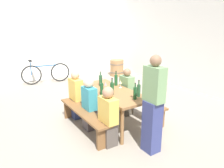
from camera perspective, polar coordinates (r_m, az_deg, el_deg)
ground_plane at (r=4.83m, az=-0.00°, el=-10.30°), size 24.00×24.00×0.00m
back_wall at (r=7.00m, az=25.89°, el=10.06°), size 14.00×0.20×3.20m
side_wall at (r=8.60m, az=-17.52°, el=11.79°), size 0.20×7.59×3.20m
tasting_table at (r=4.58m, az=-0.00°, el=-2.82°), size 1.84×0.78×0.75m
bench_near at (r=4.38m, az=-7.68°, el=-8.34°), size 1.74×0.30×0.45m
bench_far at (r=5.07m, az=6.58°, el=-4.79°), size 1.74×0.30×0.45m
wine_bottle_0 at (r=4.04m, az=6.26°, el=-2.40°), size 0.07×0.07×0.32m
wine_bottle_1 at (r=4.90m, az=1.08°, el=1.10°), size 0.07×0.07×0.34m
wine_bottle_2 at (r=4.24m, az=-2.76°, el=-1.31°), size 0.07×0.07×0.35m
wine_bottle_3 at (r=4.29m, az=0.01°, el=-1.14°), size 0.08×0.08×0.34m
wine_bottle_4 at (r=4.19m, az=7.21°, el=-1.69°), size 0.07×0.07×0.34m
wine_bottle_5 at (r=4.86m, az=-3.11°, el=0.99°), size 0.07×0.07×0.34m
wine_glass_0 at (r=4.73m, az=2.31°, el=0.46°), size 0.07×0.07×0.17m
wine_glass_1 at (r=4.61m, az=-1.78°, el=0.00°), size 0.06×0.06×0.17m
wine_glass_2 at (r=5.05m, az=-0.32°, el=1.54°), size 0.06×0.06×0.18m
wine_glass_3 at (r=5.18m, az=-3.11°, el=1.85°), size 0.06×0.06×0.18m
seated_guest_near_0 at (r=4.95m, az=-9.67°, el=-3.17°), size 0.39×0.24×1.13m
seated_guest_near_1 at (r=4.38m, az=-6.10°, el=-5.64°), size 0.35×0.24×1.11m
seated_guest_near_2 at (r=3.81m, az=-1.06°, el=-9.18°), size 0.39×0.24×1.11m
seated_guest_far_0 at (r=5.06m, az=3.97°, el=-2.45°), size 0.34×0.24×1.14m
standing_host at (r=3.57m, az=11.00°, el=-6.13°), size 0.35×0.24×1.68m
wine_barrel at (r=8.90m, az=1.30°, el=4.41°), size 0.59×0.59×0.67m
parked_bicycle_0 at (r=8.14m, az=-17.43°, el=2.80°), size 0.28×1.72×0.90m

